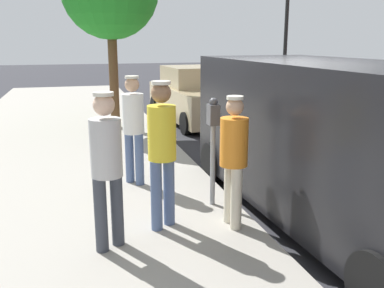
# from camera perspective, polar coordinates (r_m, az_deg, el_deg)

# --- Properties ---
(ground_plane) EXTENTS (80.00, 80.00, 0.00)m
(ground_plane) POSITION_cam_1_polar(r_m,az_deg,el_deg) (7.50, 10.26, -5.31)
(ground_plane) COLOR #2D2D33
(sidewalk_slab) EXTENTS (5.00, 32.00, 0.15)m
(sidewalk_slab) POSITION_cam_1_polar(r_m,az_deg,el_deg) (6.79, -17.64, -7.14)
(sidewalk_slab) COLOR #9E998E
(sidewalk_slab) RESTS_ON ground
(parking_meter_near) EXTENTS (0.14, 0.18, 1.52)m
(parking_meter_near) POSITION_cam_1_polar(r_m,az_deg,el_deg) (5.82, 2.85, 1.44)
(parking_meter_near) COLOR gray
(parking_meter_near) RESTS_ON sidewalk_slab
(pedestrian_in_white) EXTENTS (0.34, 0.34, 1.74)m
(pedestrian_in_white) POSITION_cam_1_polar(r_m,az_deg,el_deg) (6.78, -7.88, 2.81)
(pedestrian_in_white) COLOR #4C608C
(pedestrian_in_white) RESTS_ON sidewalk_slab
(pedestrian_in_yellow) EXTENTS (0.34, 0.34, 1.81)m
(pedestrian_in_yellow) POSITION_cam_1_polar(r_m,az_deg,el_deg) (5.09, -4.04, -0.14)
(pedestrian_in_yellow) COLOR #4C608C
(pedestrian_in_yellow) RESTS_ON sidewalk_slab
(pedestrian_in_gray) EXTENTS (0.34, 0.34, 1.75)m
(pedestrian_in_gray) POSITION_cam_1_polar(r_m,az_deg,el_deg) (4.65, -11.38, -2.27)
(pedestrian_in_gray) COLOR #383D47
(pedestrian_in_gray) RESTS_ON sidewalk_slab
(pedestrian_in_orange) EXTENTS (0.34, 0.36, 1.63)m
(pedestrian_in_orange) POSITION_cam_1_polar(r_m,az_deg,el_deg) (5.18, 5.62, -1.31)
(pedestrian_in_orange) COLOR beige
(pedestrian_in_orange) RESTS_ON sidewalk_slab
(parked_van) EXTENTS (2.30, 5.27, 2.15)m
(parked_van) POSITION_cam_1_polar(r_m,az_deg,el_deg) (5.94, 18.67, 0.72)
(parked_van) COLOR black
(parked_van) RESTS_ON ground
(parked_sedan_behind) EXTENTS (2.18, 4.50, 1.65)m
(parked_sedan_behind) POSITION_cam_1_polar(r_m,az_deg,el_deg) (12.95, 0.52, 6.33)
(parked_sedan_behind) COLOR tan
(parked_sedan_behind) RESTS_ON ground
(traffic_light_corner) EXTENTS (2.48, 0.42, 5.20)m
(traffic_light_corner) POSITION_cam_1_polar(r_m,az_deg,el_deg) (19.27, 14.90, 16.56)
(traffic_light_corner) COLOR black
(traffic_light_corner) RESTS_ON ground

